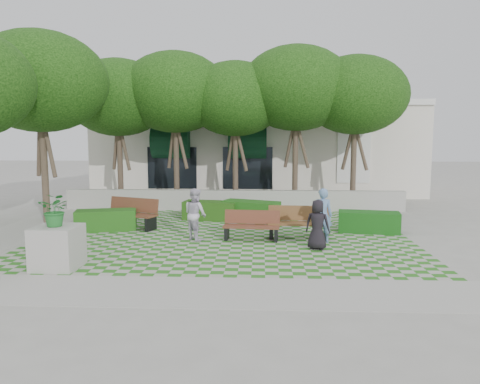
{
  "coord_description": "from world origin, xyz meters",
  "views": [
    {
      "loc": [
        1.24,
        -14.34,
        3.35
      ],
      "look_at": [
        0.5,
        1.5,
        1.4
      ],
      "focal_mm": 35.0,
      "sensor_mm": 36.0,
      "label": 1
    }
  ],
  "objects_px": {
    "hedge_midleft": "(210,211)",
    "hedge_west": "(106,220)",
    "bench_mid": "(252,226)",
    "bench_west": "(131,214)",
    "hedge_midright": "(251,211)",
    "person_white": "(195,214)",
    "hedge_east": "(369,222)",
    "planter_front": "(57,238)",
    "person_blue": "(322,215)",
    "bench_east": "(299,223)",
    "person_dark": "(317,225)"
  },
  "relations": [
    {
      "from": "person_dark",
      "to": "person_white",
      "type": "relative_size",
      "value": 0.89
    },
    {
      "from": "person_white",
      "to": "planter_front",
      "type": "bearing_deg",
      "value": 96.18
    },
    {
      "from": "bench_mid",
      "to": "person_blue",
      "type": "xyz_separation_m",
      "value": [
        2.21,
        -0.24,
        0.4
      ]
    },
    {
      "from": "hedge_midleft",
      "to": "hedge_west",
      "type": "xyz_separation_m",
      "value": [
        -3.45,
        -2.19,
        -0.01
      ]
    },
    {
      "from": "bench_east",
      "to": "hedge_midright",
      "type": "bearing_deg",
      "value": 121.18
    },
    {
      "from": "hedge_east",
      "to": "planter_front",
      "type": "height_order",
      "value": "planter_front"
    },
    {
      "from": "person_blue",
      "to": "person_white",
      "type": "height_order",
      "value": "person_blue"
    },
    {
      "from": "bench_east",
      "to": "planter_front",
      "type": "bearing_deg",
      "value": -146.38
    },
    {
      "from": "person_blue",
      "to": "person_dark",
      "type": "bearing_deg",
      "value": 79.81
    },
    {
      "from": "bench_west",
      "to": "hedge_midright",
      "type": "relative_size",
      "value": 0.98
    },
    {
      "from": "bench_mid",
      "to": "person_white",
      "type": "bearing_deg",
      "value": -174.17
    },
    {
      "from": "bench_east",
      "to": "hedge_midleft",
      "type": "bearing_deg",
      "value": 138.74
    },
    {
      "from": "hedge_east",
      "to": "planter_front",
      "type": "distance_m",
      "value": 10.04
    },
    {
      "from": "bench_mid",
      "to": "bench_west",
      "type": "height_order",
      "value": "bench_west"
    },
    {
      "from": "person_white",
      "to": "hedge_west",
      "type": "bearing_deg",
      "value": 26.44
    },
    {
      "from": "person_blue",
      "to": "person_dark",
      "type": "height_order",
      "value": "person_blue"
    },
    {
      "from": "hedge_midright",
      "to": "hedge_midleft",
      "type": "xyz_separation_m",
      "value": [
        -1.6,
        0.11,
        -0.02
      ]
    },
    {
      "from": "bench_east",
      "to": "hedge_west",
      "type": "bearing_deg",
      "value": 174.88
    },
    {
      "from": "person_dark",
      "to": "person_blue",
      "type": "bearing_deg",
      "value": -88.13
    },
    {
      "from": "bench_east",
      "to": "bench_mid",
      "type": "bearing_deg",
      "value": -164.35
    },
    {
      "from": "person_blue",
      "to": "person_white",
      "type": "xyz_separation_m",
      "value": [
        -4.0,
        0.21,
        -0.03
      ]
    },
    {
      "from": "bench_mid",
      "to": "bench_west",
      "type": "distance_m",
      "value": 4.7
    },
    {
      "from": "bench_mid",
      "to": "person_blue",
      "type": "relative_size",
      "value": 1.07
    },
    {
      "from": "hedge_midright",
      "to": "person_blue",
      "type": "relative_size",
      "value": 1.29
    },
    {
      "from": "hedge_west",
      "to": "planter_front",
      "type": "distance_m",
      "value": 4.73
    },
    {
      "from": "planter_front",
      "to": "person_white",
      "type": "height_order",
      "value": "planter_front"
    },
    {
      "from": "hedge_west",
      "to": "planter_front",
      "type": "xyz_separation_m",
      "value": [
        0.34,
        -4.7,
        0.41
      ]
    },
    {
      "from": "hedge_west",
      "to": "person_white",
      "type": "bearing_deg",
      "value": -21.46
    },
    {
      "from": "bench_west",
      "to": "hedge_west",
      "type": "height_order",
      "value": "bench_west"
    },
    {
      "from": "bench_east",
      "to": "person_white",
      "type": "distance_m",
      "value": 3.35
    },
    {
      "from": "person_dark",
      "to": "bench_west",
      "type": "bearing_deg",
      "value": -6.55
    },
    {
      "from": "bench_east",
      "to": "person_dark",
      "type": "xyz_separation_m",
      "value": [
        0.43,
        -1.49,
        0.24
      ]
    },
    {
      "from": "bench_east",
      "to": "planter_front",
      "type": "height_order",
      "value": "planter_front"
    },
    {
      "from": "hedge_east",
      "to": "bench_mid",
      "type": "bearing_deg",
      "value": -161.2
    },
    {
      "from": "bench_mid",
      "to": "hedge_midright",
      "type": "xyz_separation_m",
      "value": [
        -0.1,
        3.37,
        -0.07
      ]
    },
    {
      "from": "bench_west",
      "to": "hedge_east",
      "type": "distance_m",
      "value": 8.4
    },
    {
      "from": "person_white",
      "to": "hedge_midleft",
      "type": "bearing_deg",
      "value": -43.59
    },
    {
      "from": "hedge_midright",
      "to": "planter_front",
      "type": "height_order",
      "value": "planter_front"
    },
    {
      "from": "bench_mid",
      "to": "person_dark",
      "type": "distance_m",
      "value": 2.28
    },
    {
      "from": "hedge_east",
      "to": "hedge_west",
      "type": "height_order",
      "value": "hedge_west"
    },
    {
      "from": "hedge_midright",
      "to": "hedge_midleft",
      "type": "distance_m",
      "value": 1.61
    },
    {
      "from": "hedge_midright",
      "to": "bench_east",
      "type": "bearing_deg",
      "value": -61.78
    },
    {
      "from": "bench_west",
      "to": "planter_front",
      "type": "bearing_deg",
      "value": -73.08
    },
    {
      "from": "person_blue",
      "to": "hedge_west",
      "type": "bearing_deg",
      "value": -6.24
    },
    {
      "from": "hedge_midleft",
      "to": "hedge_west",
      "type": "height_order",
      "value": "hedge_midleft"
    },
    {
      "from": "hedge_west",
      "to": "hedge_east",
      "type": "bearing_deg",
      "value": 0.48
    },
    {
      "from": "bench_mid",
      "to": "person_blue",
      "type": "height_order",
      "value": "person_blue"
    },
    {
      "from": "hedge_east",
      "to": "planter_front",
      "type": "xyz_separation_m",
      "value": [
        -8.82,
        -4.78,
        0.42
      ]
    },
    {
      "from": "bench_east",
      "to": "hedge_west",
      "type": "height_order",
      "value": "bench_east"
    },
    {
      "from": "hedge_midright",
      "to": "person_white",
      "type": "relative_size",
      "value": 1.33
    }
  ]
}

